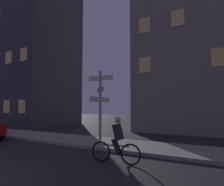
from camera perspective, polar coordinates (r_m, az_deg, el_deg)
sidewalk_kerb at (r=10.65m, az=-7.49°, el=-14.43°), size 40.00×2.59×0.14m
signpost at (r=9.00m, az=-3.61°, el=-2.40°), size 1.37×1.77×3.56m
cyclist at (r=6.69m, az=1.44°, el=-14.64°), size 1.82×0.37×1.61m
building_left_block at (r=25.09m, az=-24.48°, el=11.42°), size 10.93×7.36×17.16m
building_right_block at (r=18.08m, az=25.14°, el=15.10°), size 9.89×6.84×15.66m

